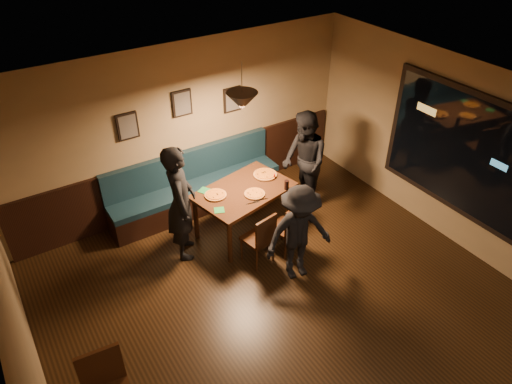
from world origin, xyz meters
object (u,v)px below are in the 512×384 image
at_px(chair_near_left, 258,237).
at_px(diner_right, 304,162).
at_px(dining_table, 244,210).
at_px(soda_glass, 287,185).
at_px(diner_left, 181,203).
at_px(chair_near_right, 284,226).
at_px(diner_front, 299,233).
at_px(booth_bench, 196,184).
at_px(tabasco_bottle, 274,176).

bearing_deg(chair_near_left, diner_right, 18.24).
relative_size(dining_table, soda_glass, 9.67).
relative_size(dining_table, diner_left, 0.81).
bearing_deg(chair_near_left, chair_near_right, -10.32).
relative_size(diner_right, diner_front, 1.16).
height_order(chair_near_right, diner_right, diner_right).
xyz_separation_m(dining_table, diner_right, (1.20, 0.06, 0.47)).
bearing_deg(chair_near_left, booth_bench, 84.92).
bearing_deg(tabasco_bottle, diner_left, 178.16).
bearing_deg(diner_left, soda_glass, -80.54).
bearing_deg(booth_bench, diner_right, -29.54).
relative_size(chair_near_right, diner_left, 0.48).
height_order(diner_front, tabasco_bottle, diner_front).
height_order(dining_table, tabasco_bottle, tabasco_bottle).
bearing_deg(chair_near_left, soda_glass, 15.64).
relative_size(dining_table, diner_right, 0.85).
height_order(dining_table, chair_near_left, chair_near_left).
bearing_deg(chair_near_right, diner_front, -120.80).
distance_m(chair_near_right, tabasco_bottle, 0.87).
bearing_deg(diner_front, tabasco_bottle, 81.22).
xyz_separation_m(booth_bench, dining_table, (0.36, -0.94, -0.10)).
xyz_separation_m(chair_near_right, soda_glass, (0.29, 0.38, 0.43)).
height_order(dining_table, diner_front, diner_front).
relative_size(dining_table, diner_front, 0.99).
relative_size(diner_right, tabasco_bottle, 16.33).
height_order(dining_table, chair_near_right, chair_near_right).
bearing_deg(tabasco_bottle, soda_glass, -90.86).
relative_size(booth_bench, soda_glass, 19.65).
xyz_separation_m(diner_left, tabasco_bottle, (1.59, -0.05, -0.07)).
xyz_separation_m(soda_glass, tabasco_bottle, (0.00, 0.33, -0.02)).
bearing_deg(tabasco_bottle, diner_right, 5.60).
bearing_deg(dining_table, diner_front, -96.61).
height_order(dining_table, diner_left, diner_left).
distance_m(dining_table, tabasco_bottle, 0.72).
relative_size(booth_bench, chair_near_right, 3.41).
height_order(dining_table, diner_right, diner_right).
distance_m(diner_left, diner_front, 1.74).
xyz_separation_m(chair_near_left, diner_front, (0.32, -0.54, 0.31)).
bearing_deg(diner_right, soda_glass, -46.00).
bearing_deg(diner_left, tabasco_bottle, -68.78).
relative_size(chair_near_right, tabasco_bottle, 8.28).
height_order(booth_bench, diner_right, diner_right).
bearing_deg(diner_front, chair_near_right, 85.38).
relative_size(dining_table, chair_near_right, 1.68).
relative_size(booth_bench, diner_left, 1.64).
height_order(booth_bench, chair_near_right, booth_bench).
distance_m(booth_bench, dining_table, 1.02).
xyz_separation_m(diner_front, soda_glass, (0.44, 0.92, 0.12)).
height_order(booth_bench, diner_left, diner_left).
distance_m(chair_near_left, diner_right, 1.67).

